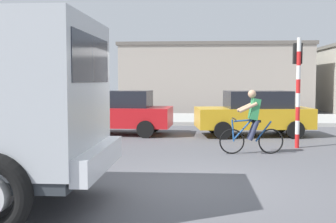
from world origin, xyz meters
TOP-DOWN VIEW (x-y plane):
  - ground_plane at (0.00, 0.00)m, footprint 120.00×120.00m
  - sidewalk_far at (0.00, 12.90)m, footprint 80.00×5.00m
  - cyclist at (1.67, 3.45)m, footprint 1.73×0.51m
  - traffic_light_pole at (3.11, 4.67)m, footprint 0.24×0.43m
  - car_red_near at (-2.74, 7.29)m, footprint 4.08×2.03m
  - car_white_mid at (2.19, 7.26)m, footprint 4.19×2.28m
  - pedestrian_near_kerb at (-5.57, 8.20)m, footprint 0.34×0.22m
  - building_corner_left at (-11.26, 19.95)m, footprint 7.79×6.61m
  - building_mid_block at (1.13, 20.69)m, footprint 11.74×7.31m

SIDE VIEW (x-z plane):
  - ground_plane at x=0.00m, z-range 0.00..0.00m
  - sidewalk_far at x=0.00m, z-range 0.00..0.16m
  - car_red_near at x=-2.74m, z-range 0.02..1.62m
  - car_white_mid at x=2.19m, z-range 0.02..1.62m
  - pedestrian_near_kerb at x=-5.57m, z-range 0.04..1.66m
  - cyclist at x=1.67m, z-range 0.00..1.72m
  - traffic_light_pole at x=3.11m, z-range 0.47..3.67m
  - building_mid_block at x=1.13m, z-range 0.00..4.25m
  - building_corner_left at x=-11.26m, z-range 0.00..5.92m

